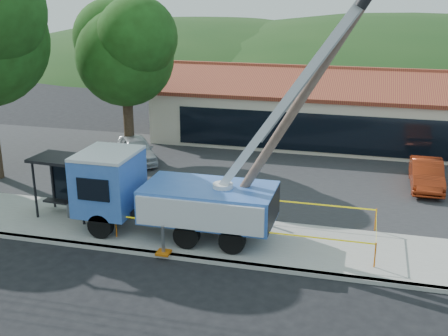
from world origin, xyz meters
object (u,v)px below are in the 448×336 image
at_px(car_silver, 137,163).
at_px(bus_shelter, 68,172).
at_px(utility_truck, 170,192).
at_px(car_red, 425,189).
at_px(leaning_pole, 301,100).

bearing_deg(car_silver, bus_shelter, -122.95).
height_order(utility_truck, car_silver, utility_truck).
distance_m(car_silver, car_red, 15.09).
relative_size(leaning_pole, bus_shelter, 3.66).
bearing_deg(utility_truck, bus_shelter, 171.43).
distance_m(utility_truck, car_silver, 10.00).
bearing_deg(utility_truck, car_red, 38.85).
relative_size(car_silver, car_red, 1.01).
relative_size(leaning_pole, car_red, 2.46).
xyz_separation_m(leaning_pole, bus_shelter, (-9.54, 0.34, -3.55)).
bearing_deg(car_red, bus_shelter, -153.36).
bearing_deg(car_silver, car_red, -36.67).
xyz_separation_m(bus_shelter, car_silver, (-0.32, 7.72, -2.01)).
height_order(leaning_pole, bus_shelter, leaning_pole).
bearing_deg(car_red, leaning_pole, -124.01).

